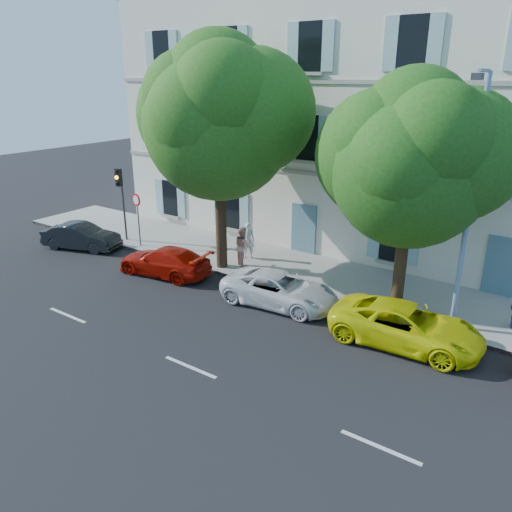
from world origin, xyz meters
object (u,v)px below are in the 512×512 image
Objects in this scene: car_red_coupe at (164,261)px; tree_right at (411,169)px; tree_left at (219,126)px; car_white_coupe at (279,289)px; pedestrian_b at (243,246)px; car_yellow_supercar at (406,326)px; traffic_light at (120,189)px; pedestrian_a at (248,240)px; car_dark_sedan at (81,236)px; road_sign at (137,209)px; street_lamp at (470,193)px.

car_red_coupe is 11.01m from tree_right.
tree_left is 1.17× the size of tree_right.
car_white_coupe is 0.47× the size of tree_left.
car_white_coupe is 2.52× the size of pedestrian_b.
car_yellow_supercar is (4.96, -0.20, 0.05)m from car_white_coupe.
car_white_coupe is 7.18m from tree_left.
traffic_light is 2.10× the size of pedestrian_b.
car_yellow_supercar is 2.74× the size of pedestrian_b.
car_yellow_supercar is at bearing 129.77° from pedestrian_a.
pedestrian_b is (-7.42, 0.71, -4.35)m from tree_right.
tree_left is (7.56, 1.82, 5.68)m from car_dark_sedan.
car_red_coupe is 5.75m from car_white_coupe.
road_sign is at bearing -178.62° from tree_left.
tree_right is 3.06× the size of road_sign.
car_dark_sedan is at bearing -174.67° from street_lamp.
tree_left is 6.70m from road_sign.
car_yellow_supercar reaches higher than car_dark_sedan.
car_white_coupe is 9.47m from road_sign.
tree_left is 5.37m from pedestrian_b.
pedestrian_a is (5.49, 1.69, -1.06)m from road_sign.
tree_right is (15.63, 1.79, 4.74)m from car_dark_sedan.
traffic_light is at bearing 172.15° from road_sign.
car_red_coupe is 1.60× the size of road_sign.
tree_left is at bearing 131.65° from car_red_coupe.
tree_right is at bearing 175.54° from street_lamp.
street_lamp is (1.98, -0.15, -0.53)m from tree_right.
traffic_light is at bearing 179.19° from street_lamp.
car_white_coupe is 0.92× the size of car_yellow_supercar.
street_lamp is (1.01, 1.62, 4.18)m from car_yellow_supercar.
car_red_coupe is 10.70m from car_yellow_supercar.
street_lamp is (11.71, 1.75, 4.23)m from car_red_coupe.
street_lamp reaches higher than road_sign.
traffic_light is 1.55m from road_sign.
pedestrian_b is (2.32, 2.62, 0.42)m from car_red_coupe.
road_sign is 1.54× the size of pedestrian_a.
road_sign is 15.47m from street_lamp.
car_yellow_supercar is 10.80m from tree_left.
road_sign is at bearing 179.81° from street_lamp.
car_dark_sedan is at bearing -5.84° from pedestrian_a.
street_lamp is at bearing -81.83° from car_white_coupe.
tree_left is 5.54× the size of pedestrian_a.
car_red_coupe is at bearing -168.94° from tree_right.
car_white_coupe is 6.42m from tree_right.
street_lamp is at bearing -1.00° from tree_left.
street_lamp is at bearing -4.46° from tree_right.
road_sign is (-5.18, -0.12, -4.25)m from tree_left.
road_sign is (-13.24, -0.10, -3.31)m from tree_right.
pedestrian_b is at bearing 174.73° from street_lamp.
tree_left is at bearing 179.84° from tree_right.
car_white_coupe is at bearing -9.09° from road_sign.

